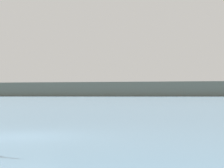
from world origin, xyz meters
The scene contains 2 objects.
ground_plane centered at (0.00, 0.00, 0.00)m, with size 4000.00×4000.00×0.00m, color #476B84.
distant_headland centered at (213.46, 1036.10, 17.71)m, with size 1219.40×382.78×35.41m, color #60665B.
Camera 1 is at (3.55, -12.79, 1.42)m, focal length 59.19 mm.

